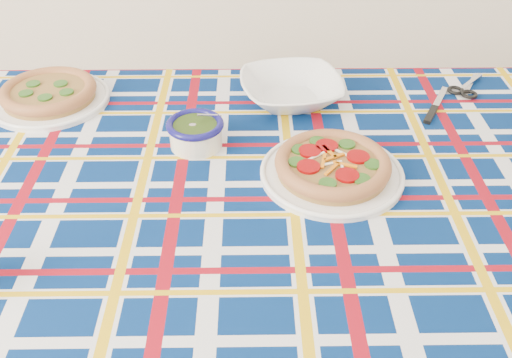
{
  "coord_description": "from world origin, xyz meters",
  "views": [
    {
      "loc": [
        0.5,
        -0.46,
        1.53
      ],
      "look_at": [
        0.55,
        0.52,
        0.79
      ],
      "focal_mm": 40.0,
      "sensor_mm": 36.0,
      "label": 1
    }
  ],
  "objects_px": {
    "pesto_bowl": "(195,131)",
    "serving_bowl": "(291,90)",
    "dining_table": "(254,197)",
    "main_focaccia_plate": "(333,165)"
  },
  "relations": [
    {
      "from": "dining_table",
      "to": "pesto_bowl",
      "type": "xyz_separation_m",
      "value": [
        -0.13,
        0.11,
        0.12
      ]
    },
    {
      "from": "dining_table",
      "to": "pesto_bowl",
      "type": "height_order",
      "value": "pesto_bowl"
    },
    {
      "from": "dining_table",
      "to": "main_focaccia_plate",
      "type": "distance_m",
      "value": 0.21
    },
    {
      "from": "dining_table",
      "to": "pesto_bowl",
      "type": "relative_size",
      "value": 12.15
    },
    {
      "from": "pesto_bowl",
      "to": "serving_bowl",
      "type": "relative_size",
      "value": 0.51
    },
    {
      "from": "dining_table",
      "to": "serving_bowl",
      "type": "height_order",
      "value": "serving_bowl"
    },
    {
      "from": "dining_table",
      "to": "main_focaccia_plate",
      "type": "height_order",
      "value": "main_focaccia_plate"
    },
    {
      "from": "pesto_bowl",
      "to": "serving_bowl",
      "type": "bearing_deg",
      "value": 39.46
    },
    {
      "from": "main_focaccia_plate",
      "to": "serving_bowl",
      "type": "distance_m",
      "value": 0.35
    },
    {
      "from": "main_focaccia_plate",
      "to": "serving_bowl",
      "type": "height_order",
      "value": "serving_bowl"
    }
  ]
}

